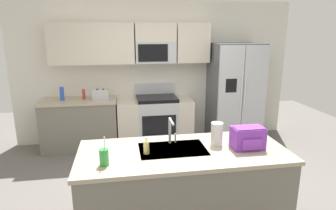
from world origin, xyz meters
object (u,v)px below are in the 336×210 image
at_px(refrigerator, 235,93).
at_px(toaster, 101,94).
at_px(range_oven, 155,121).
at_px(soap_dispenser, 146,147).
at_px(drink_cup_green, 104,157).
at_px(sink_faucet, 171,129).
at_px(bottle_blue, 62,94).
at_px(pepper_mill, 84,94).
at_px(paper_towel_roll, 217,134).
at_px(backpack, 248,137).

xyz_separation_m(refrigerator, toaster, (-2.46, 0.02, 0.07)).
distance_m(range_oven, toaster, 1.10).
bearing_deg(soap_dispenser, drink_cup_green, -155.15).
bearing_deg(sink_faucet, toaster, 111.06).
height_order(toaster, bottle_blue, bottle_blue).
distance_m(pepper_mill, drink_cup_green, 2.69).
bearing_deg(toaster, drink_cup_green, -86.21).
bearing_deg(paper_towel_roll, bottle_blue, 129.85).
relative_size(paper_towel_roll, backpack, 0.75).
distance_m(bottle_blue, drink_cup_green, 2.79).
bearing_deg(toaster, bottle_blue, 174.97).
bearing_deg(range_oven, toaster, -176.86).
distance_m(bottle_blue, sink_faucet, 2.72).
xyz_separation_m(paper_towel_roll, backpack, (0.28, -0.15, -0.00)).
distance_m(pepper_mill, soap_dispenser, 2.61).
bearing_deg(bottle_blue, sink_faucet, -56.46).
distance_m(pepper_mill, bottle_blue, 0.37).
xyz_separation_m(toaster, sink_faucet, (0.85, -2.21, 0.08)).
distance_m(drink_cup_green, backpack, 1.44).
height_order(bottle_blue, backpack, bottle_blue).
distance_m(paper_towel_roll, backpack, 0.32).
relative_size(sink_faucet, paper_towel_roll, 1.17).
height_order(refrigerator, backpack, refrigerator).
xyz_separation_m(soap_dispenser, paper_towel_roll, (0.75, 0.11, 0.05)).
xyz_separation_m(refrigerator, bottle_blue, (-3.11, 0.08, 0.09)).
height_order(drink_cup_green, soap_dispenser, drink_cup_green).
bearing_deg(bottle_blue, toaster, -5.03).
relative_size(refrigerator, paper_towel_roll, 7.71).
distance_m(toaster, backpack, 2.93).
height_order(drink_cup_green, backpack, drink_cup_green).
xyz_separation_m(soap_dispenser, backpack, (1.03, -0.03, 0.05)).
bearing_deg(range_oven, sink_faucet, -92.69).
height_order(toaster, sink_faucet, sink_faucet).
bearing_deg(range_oven, bottle_blue, 179.83).
bearing_deg(backpack, bottle_blue, 131.90).
xyz_separation_m(toaster, bottle_blue, (-0.65, 0.06, 0.03)).
relative_size(bottle_blue, drink_cup_green, 0.85).
bearing_deg(toaster, pepper_mill, 170.12).
bearing_deg(drink_cup_green, range_oven, 73.57).
relative_size(pepper_mill, drink_cup_green, 0.66).
xyz_separation_m(toaster, backpack, (1.60, -2.45, 0.03)).
bearing_deg(backpack, toaster, 123.14).
xyz_separation_m(sink_faucet, drink_cup_green, (-0.68, -0.40, -0.09)).
relative_size(bottle_blue, paper_towel_roll, 0.97).
height_order(toaster, soap_dispenser, toaster).
bearing_deg(paper_towel_roll, sink_faucet, 167.98).
bearing_deg(pepper_mill, backpack, -52.96).
bearing_deg(drink_cup_green, refrigerator, 48.50).
height_order(sink_faucet, paper_towel_roll, sink_faucet).
bearing_deg(drink_cup_green, sink_faucet, 30.36).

